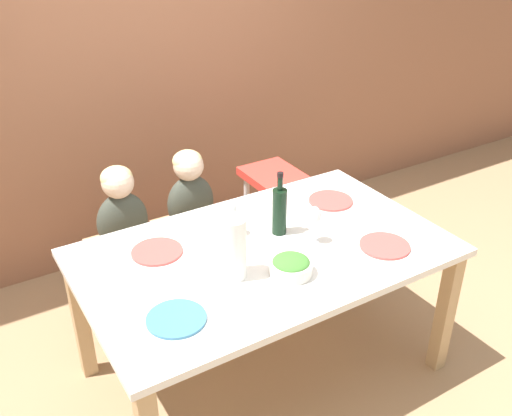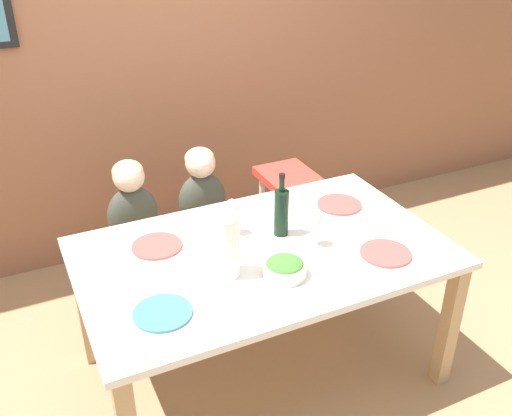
% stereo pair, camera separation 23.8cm
% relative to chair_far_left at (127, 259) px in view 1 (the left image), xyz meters
% --- Properties ---
extents(ground_plane, '(14.00, 14.00, 0.00)m').
position_rel_chair_far_left_xyz_m(ground_plane, '(0.42, -0.76, -0.39)').
color(ground_plane, '#9E7A56').
extents(wall_back, '(10.00, 0.09, 2.70)m').
position_rel_chair_far_left_xyz_m(wall_back, '(0.41, 0.71, 0.96)').
color(wall_back, '#8E5B42').
rests_on(wall_back, ground_plane).
extents(dining_table, '(1.67, 1.02, 0.73)m').
position_rel_chair_far_left_xyz_m(dining_table, '(0.42, -0.76, 0.26)').
color(dining_table, white).
rests_on(dining_table, ground_plane).
extents(chair_far_left, '(0.36, 0.42, 0.47)m').
position_rel_chair_far_left_xyz_m(chair_far_left, '(0.00, 0.00, 0.00)').
color(chair_far_left, silver).
rests_on(chair_far_left, ground_plane).
extents(chair_far_center, '(0.36, 0.42, 0.47)m').
position_rel_chair_far_left_xyz_m(chair_far_center, '(0.40, 0.00, 0.00)').
color(chair_far_center, silver).
rests_on(chair_far_center, ground_plane).
extents(chair_right_highchair, '(0.31, 0.35, 0.69)m').
position_rel_chair_far_left_xyz_m(chair_right_highchair, '(0.95, 0.00, 0.14)').
color(chair_right_highchair, silver).
rests_on(chair_right_highchair, ground_plane).
extents(person_child_left, '(0.28, 0.17, 0.48)m').
position_rel_chair_far_left_xyz_m(person_child_left, '(0.00, 0.00, 0.33)').
color(person_child_left, '#3D4238').
rests_on(person_child_left, chair_far_left).
extents(person_child_center, '(0.28, 0.17, 0.48)m').
position_rel_chair_far_left_xyz_m(person_child_center, '(0.40, 0.00, 0.33)').
color(person_child_center, '#3D4238').
rests_on(person_child_center, chair_far_center).
extents(wine_bottle, '(0.07, 0.07, 0.32)m').
position_rel_chair_far_left_xyz_m(wine_bottle, '(0.55, -0.67, 0.47)').
color(wine_bottle, black).
rests_on(wine_bottle, dining_table).
extents(paper_towel_roll, '(0.11, 0.11, 0.28)m').
position_rel_chair_far_left_xyz_m(paper_towel_roll, '(0.19, -0.87, 0.48)').
color(paper_towel_roll, white).
rests_on(paper_towel_roll, dining_table).
extents(wine_glass_near, '(0.07, 0.07, 0.19)m').
position_rel_chair_far_left_xyz_m(wine_glass_near, '(0.64, -0.82, 0.47)').
color(wine_glass_near, white).
rests_on(wine_glass_near, dining_table).
extents(wine_glass_far, '(0.07, 0.07, 0.19)m').
position_rel_chair_far_left_xyz_m(wine_glass_far, '(0.35, -0.57, 0.47)').
color(wine_glass_far, white).
rests_on(wine_glass_far, dining_table).
extents(salad_bowl_large, '(0.19, 0.19, 0.08)m').
position_rel_chair_far_left_xyz_m(salad_bowl_large, '(0.41, -0.98, 0.38)').
color(salad_bowl_large, silver).
rests_on(salad_bowl_large, dining_table).
extents(dinner_plate_front_left, '(0.23, 0.23, 0.01)m').
position_rel_chair_far_left_xyz_m(dinner_plate_front_left, '(-0.14, -1.00, 0.35)').
color(dinner_plate_front_left, teal).
rests_on(dinner_plate_front_left, dining_table).
extents(dinner_plate_back_left, '(0.23, 0.23, 0.01)m').
position_rel_chair_far_left_xyz_m(dinner_plate_back_left, '(-0.02, -0.53, 0.35)').
color(dinner_plate_back_left, '#D14C47').
rests_on(dinner_plate_back_left, dining_table).
extents(dinner_plate_back_right, '(0.23, 0.23, 0.01)m').
position_rel_chair_far_left_xyz_m(dinner_plate_back_right, '(0.96, -0.55, 0.35)').
color(dinner_plate_back_right, '#D14C47').
rests_on(dinner_plate_back_right, dining_table).
extents(dinner_plate_front_right, '(0.23, 0.23, 0.01)m').
position_rel_chair_far_left_xyz_m(dinner_plate_front_right, '(0.90, -1.03, 0.35)').
color(dinner_plate_front_right, '#D14C47').
rests_on(dinner_plate_front_right, dining_table).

